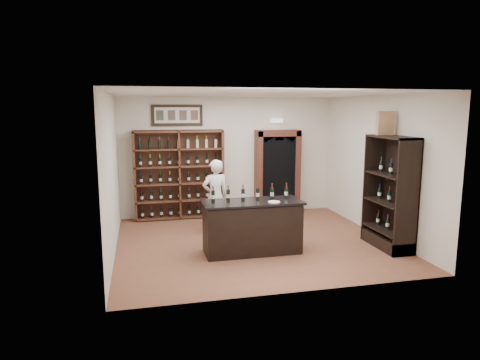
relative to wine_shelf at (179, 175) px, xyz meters
name	(u,v)px	position (x,y,z in m)	size (l,w,h in m)	color
floor	(254,242)	(1.30, -2.33, -1.10)	(5.50, 5.50, 0.00)	brown
ceiling	(255,94)	(1.30, -2.33, 1.90)	(5.50, 5.50, 0.00)	white
wall_back	(229,156)	(1.30, 0.17, 0.40)	(5.50, 0.04, 3.00)	silver
wall_left	(112,175)	(-1.45, -2.33, 0.40)	(0.04, 5.00, 3.00)	silver
wall_right	(378,166)	(4.05, -2.33, 0.40)	(0.04, 5.00, 3.00)	silver
wine_shelf	(179,175)	(0.00, 0.00, 0.00)	(2.20, 0.38, 2.20)	#4F2D1B
framed_picture	(177,115)	(0.00, 0.14, 1.45)	(1.25, 0.04, 0.52)	black
arched_doorway	(277,170)	(2.55, 0.00, 0.04)	(1.17, 0.35, 2.17)	black
emergency_light	(277,121)	(2.55, 0.09, 1.30)	(0.30, 0.10, 0.10)	white
tasting_counter	(252,227)	(1.10, -2.93, -0.61)	(1.88, 0.78, 1.00)	black
counter_bottle_0	(213,196)	(0.38, -2.80, 0.01)	(0.07, 0.07, 0.30)	black
counter_bottle_1	(228,195)	(0.67, -2.80, 0.01)	(0.07, 0.07, 0.30)	black
counter_bottle_2	(243,194)	(0.96, -2.80, 0.01)	(0.07, 0.07, 0.30)	black
counter_bottle_3	(258,194)	(1.24, -2.80, 0.01)	(0.07, 0.07, 0.30)	black
counter_bottle_4	(272,193)	(1.53, -2.80, 0.01)	(0.07, 0.07, 0.30)	black
counter_bottle_5	(286,192)	(1.82, -2.80, 0.01)	(0.07, 0.07, 0.30)	black
side_cabinet	(390,210)	(3.82, -3.23, -0.35)	(0.48, 1.20, 2.20)	black
shopkeeper	(215,196)	(0.66, -1.43, -0.29)	(0.59, 0.39, 1.62)	white
plate	(274,202)	(1.46, -3.14, -0.09)	(0.22, 0.22, 0.02)	beige
wine_crate	(385,123)	(3.80, -2.92, 1.33)	(0.33, 0.14, 0.47)	tan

